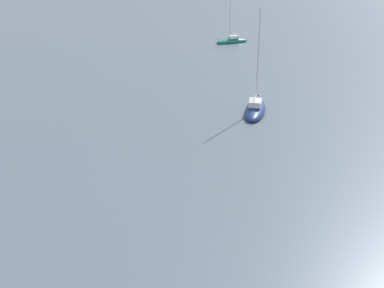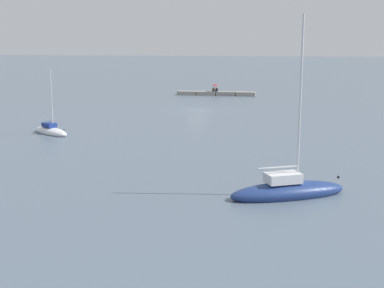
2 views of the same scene
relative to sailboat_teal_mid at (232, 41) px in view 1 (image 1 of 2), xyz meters
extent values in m
ellipsoid|color=#197266|center=(0.02, -0.01, -0.09)|extent=(6.39, 4.32, 1.07)
cube|color=white|center=(-0.26, 0.13, 0.69)|extent=(2.04, 1.72, 0.49)
cylinder|color=silver|center=(0.47, -0.23, 4.43)|extent=(0.11, 0.11, 7.96)
cylinder|color=silver|center=(-0.52, 0.25, 1.25)|extent=(2.00, 1.02, 0.08)
sphere|color=black|center=(2.60, -1.26, 0.49)|extent=(0.14, 0.14, 0.14)
ellipsoid|color=navy|center=(32.67, 24.45, -0.06)|extent=(7.30, 4.97, 1.22)
cube|color=silver|center=(32.99, 24.60, 0.83)|extent=(2.33, 1.98, 0.56)
cylinder|color=silver|center=(32.16, 24.19, 5.31)|extent=(0.12, 0.12, 9.52)
cylinder|color=silver|center=(33.28, 24.74, 1.47)|extent=(2.28, 1.18, 0.09)
sphere|color=black|center=(29.72, 23.00, 0.61)|extent=(0.16, 0.16, 0.16)
camera|label=1|loc=(75.89, 49.70, 15.46)|focal=47.62mm
camera|label=2|loc=(33.14, 54.86, 8.60)|focal=49.92mm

